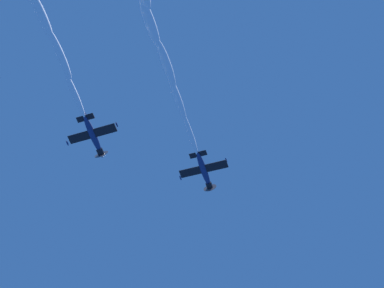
% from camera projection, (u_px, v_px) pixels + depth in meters
% --- Properties ---
extents(airplane_lead, '(7.56, 8.17, 2.72)m').
position_uv_depth(airplane_lead, '(204.00, 171.00, 75.31)').
color(airplane_lead, navy).
extents(airplane_left_wingman, '(7.56, 8.17, 2.71)m').
position_uv_depth(airplane_left_wingman, '(93.00, 136.00, 70.86)').
color(airplane_left_wingman, navy).
extents(smoke_trail_lead, '(35.38, 18.27, 2.19)m').
position_uv_depth(smoke_trail_lead, '(148.00, 13.00, 66.64)').
color(smoke_trail_lead, white).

